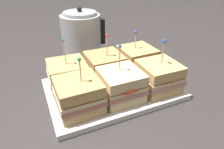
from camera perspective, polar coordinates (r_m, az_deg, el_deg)
The scene contains 9 objects.
ground_plane at distance 0.66m, azimuth 0.00°, elevation -4.82°, with size 6.00×6.00×0.00m, color #383333.
serving_platter at distance 0.65m, azimuth 0.00°, elevation -4.17°, with size 0.41×0.28×0.02m.
sandwich_front_left at distance 0.54m, azimuth -9.50°, elevation -5.90°, with size 0.12×0.12×0.16m.
sandwich_front_center at distance 0.58m, azimuth 2.71°, elevation -2.96°, with size 0.12×0.12×0.16m.
sandwich_front_right at distance 0.64m, azimuth 13.12°, elevation -0.55°, with size 0.12×0.12×0.16m.
sandwich_back_left at distance 0.65m, azimuth -12.52°, elevation 0.00°, with size 0.12×0.12×0.16m.
sandwich_back_center at distance 0.67m, azimuth -2.32°, elevation 2.19°, with size 0.12×0.12×0.16m.
sandwich_back_right at distance 0.73m, azimuth 7.14°, elevation 4.26°, with size 0.12×0.13×0.15m.
kettle_steel at distance 0.88m, azimuth -8.68°, elevation 11.03°, with size 0.19×0.17×0.21m.
Camera 1 is at (-0.22, -0.49, 0.38)m, focal length 32.00 mm.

